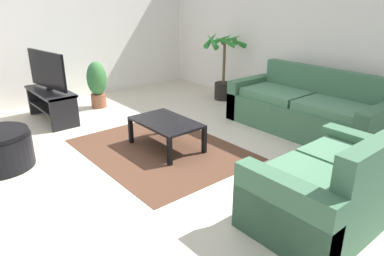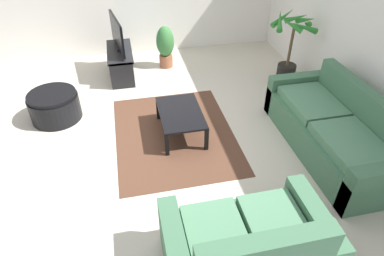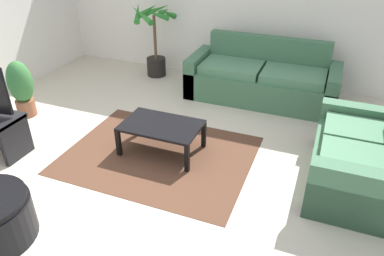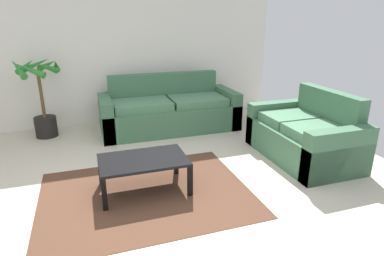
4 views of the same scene
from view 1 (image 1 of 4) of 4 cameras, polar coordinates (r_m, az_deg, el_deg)
ground_plane at (r=4.59m, az=-8.27°, el=-4.02°), size 6.60×6.60×0.00m
wall_back at (r=6.29m, az=15.67°, el=14.99°), size 6.00×0.06×2.70m
wall_left at (r=6.94m, az=-22.63°, el=14.69°), size 0.06×6.00×2.70m
couch_main at (r=5.44m, az=17.66°, el=2.61°), size 2.25×0.90×0.90m
couch_loveseat at (r=3.40m, az=21.47°, el=-9.17°), size 0.90×1.49×0.90m
tv_stand at (r=6.04m, az=-21.68°, el=4.10°), size 1.10×0.45×0.50m
tv at (r=5.93m, az=-22.29°, el=8.63°), size 1.00×0.20×0.60m
coffee_table at (r=4.59m, az=-4.21°, el=0.59°), size 0.93×0.59×0.38m
area_rug at (r=4.66m, az=-5.10°, el=-3.42°), size 2.20×1.70×0.01m
potted_palm at (r=6.74m, az=5.11°, el=9.66°), size 0.72×0.69×1.25m
potted_plant_small at (r=6.48m, az=-15.02°, el=7.02°), size 0.34×0.34×0.82m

